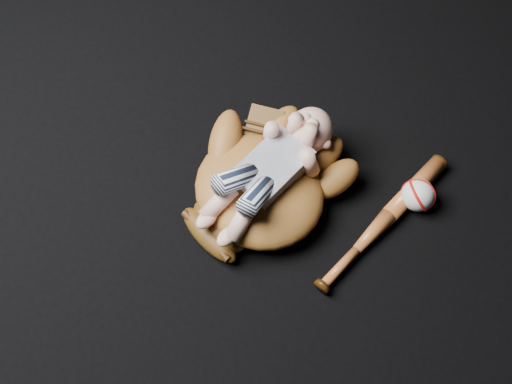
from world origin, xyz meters
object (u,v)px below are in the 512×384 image
baseball (418,195)px  baseball_glove (259,187)px  newborn_baby (264,173)px  baseball_bat (382,223)px

baseball → baseball_glove: bearing=-143.3°
baseball → newborn_baby: bearing=-143.7°
baseball_glove → baseball: 0.35m
newborn_baby → baseball: newborn_baby is taller
baseball_bat → baseball: 0.10m
baseball_glove → newborn_baby: (0.01, 0.01, 0.06)m
baseball_bat → baseball: (0.03, 0.10, 0.02)m
newborn_baby → baseball_bat: newborn_baby is taller
newborn_baby → baseball: 0.35m
newborn_baby → baseball_bat: bearing=27.8°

